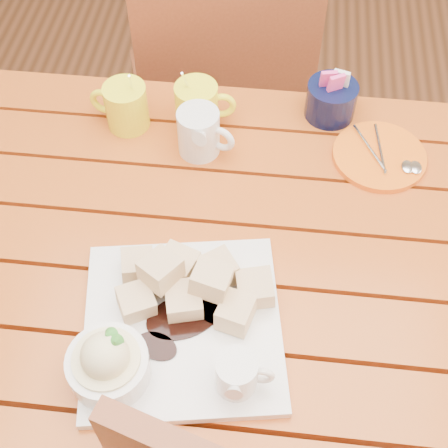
# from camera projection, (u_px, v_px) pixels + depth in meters

# --- Properties ---
(ground) EXTENTS (5.00, 5.00, 0.00)m
(ground) POSITION_uv_depth(u_px,v_px,m) (216.00, 411.00, 1.62)
(ground) COLOR #512C17
(ground) RESTS_ON ground
(table) EXTENTS (1.20, 0.79, 0.75)m
(table) POSITION_uv_depth(u_px,v_px,m) (213.00, 284.00, 1.10)
(table) COLOR #A63C15
(table) RESTS_ON ground
(dessert_plate) EXTENTS (0.33, 0.33, 0.12)m
(dessert_plate) POSITION_uv_depth(u_px,v_px,m) (167.00, 328.00, 0.90)
(dessert_plate) COLOR white
(dessert_plate) RESTS_ON table
(coffee_mug_left) EXTENTS (0.11, 0.08, 0.13)m
(coffee_mug_left) POSITION_uv_depth(u_px,v_px,m) (125.00, 106.00, 1.15)
(coffee_mug_left) COLOR #FFF720
(coffee_mug_left) RESTS_ON table
(coffee_mug_right) EXTENTS (0.11, 0.08, 0.13)m
(coffee_mug_right) POSITION_uv_depth(u_px,v_px,m) (198.00, 105.00, 1.15)
(coffee_mug_right) COLOR #FFF720
(coffee_mug_right) RESTS_ON table
(cream_pitcher) EXTENTS (0.11, 0.09, 0.09)m
(cream_pitcher) POSITION_uv_depth(u_px,v_px,m) (200.00, 132.00, 1.11)
(cream_pitcher) COLOR white
(cream_pitcher) RESTS_ON table
(sugar_caddy) EXTENTS (0.10, 0.10, 0.10)m
(sugar_caddy) POSITION_uv_depth(u_px,v_px,m) (331.00, 99.00, 1.17)
(sugar_caddy) COLOR black
(sugar_caddy) RESTS_ON table
(orange_saucer) EXTENTS (0.17, 0.17, 0.02)m
(orange_saucer) POSITION_uv_depth(u_px,v_px,m) (380.00, 156.00, 1.13)
(orange_saucer) COLOR orange
(orange_saucer) RESTS_ON table
(chair_far) EXTENTS (0.52, 0.52, 0.88)m
(chair_far) POSITION_uv_depth(u_px,v_px,m) (220.00, 94.00, 1.61)
(chair_far) COLOR brown
(chair_far) RESTS_ON ground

